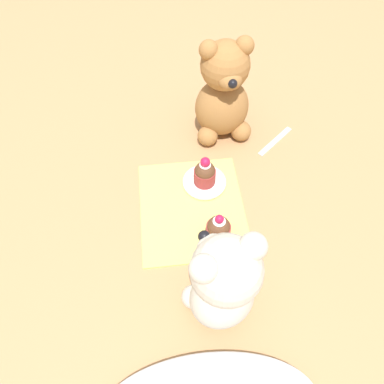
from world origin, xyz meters
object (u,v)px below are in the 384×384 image
(saucer_plate, at_px, (204,182))
(teaspoon, at_px, (275,141))
(cupcake_near_cream_bear, at_px, (218,229))
(cupcake_near_tan_bear, at_px, (205,173))
(teddy_bear_tan, at_px, (223,94))
(teddy_bear_cream, at_px, (223,283))

(saucer_plate, height_order, teaspoon, saucer_plate)
(cupcake_near_cream_bear, height_order, teaspoon, cupcake_near_cream_bear)
(cupcake_near_cream_bear, xyz_separation_m, cupcake_near_tan_bear, (0.01, -0.13, 0.01))
(teddy_bear_tan, bearing_deg, saucer_plate, -115.54)
(cupcake_near_cream_bear, bearing_deg, cupcake_near_tan_bear, -86.47)
(cupcake_near_tan_bear, relative_size, teaspoon, 0.62)
(saucer_plate, distance_m, teaspoon, 0.20)
(teddy_bear_cream, xyz_separation_m, saucer_plate, (-0.01, -0.26, -0.10))
(teaspoon, bearing_deg, saucer_plate, 170.11)
(teddy_bear_tan, xyz_separation_m, cupcake_near_tan_bear, (0.06, 0.15, -0.07))
(cupcake_near_tan_bear, bearing_deg, teddy_bear_cream, 87.69)
(teaspoon, bearing_deg, cupcake_near_cream_bear, -166.38)
(cupcake_near_tan_bear, height_order, teaspoon, cupcake_near_tan_bear)
(teddy_bear_cream, xyz_separation_m, teddy_bear_tan, (-0.07, -0.41, -0.00))
(saucer_plate, bearing_deg, cupcake_near_cream_bear, 93.53)
(cupcake_near_cream_bear, distance_m, cupcake_near_tan_bear, 0.13)
(saucer_plate, xyz_separation_m, cupcake_near_tan_bear, (0.00, 0.00, 0.03))
(teddy_bear_cream, height_order, teddy_bear_tan, teddy_bear_tan)
(teddy_bear_cream, bearing_deg, teaspoon, -136.36)
(teddy_bear_cream, distance_m, cupcake_near_tan_bear, 0.27)
(teddy_bear_cream, relative_size, saucer_plate, 2.42)
(cupcake_near_tan_bear, bearing_deg, cupcake_near_cream_bear, 93.53)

